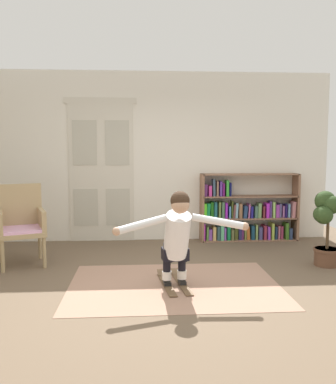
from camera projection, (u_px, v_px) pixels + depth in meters
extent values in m
plane|color=brown|center=(168.00, 289.00, 4.71)|extent=(7.20, 7.20, 0.00)
cube|color=silver|center=(158.00, 157.00, 7.13)|extent=(6.00, 0.10, 2.90)
cube|color=beige|center=(85.00, 173.00, 7.02)|extent=(0.55, 0.04, 2.35)
cube|color=#B5B19F|center=(85.00, 143.00, 6.95)|extent=(0.41, 0.01, 0.76)
cube|color=#B5B19F|center=(86.00, 207.00, 7.07)|extent=(0.41, 0.01, 0.64)
cube|color=beige|center=(118.00, 173.00, 7.06)|extent=(0.55, 0.04, 2.35)
cube|color=#B5B19F|center=(117.00, 143.00, 6.98)|extent=(0.41, 0.01, 0.76)
cube|color=#B5B19F|center=(118.00, 207.00, 7.10)|extent=(0.41, 0.01, 0.64)
cube|color=beige|center=(100.00, 100.00, 6.91)|extent=(1.22, 0.04, 0.10)
cube|color=#A27A64|center=(174.00, 285.00, 4.82)|extent=(2.46, 1.74, 0.01)
cube|color=#87614A|center=(202.00, 208.00, 7.07)|extent=(0.04, 0.30, 1.16)
cube|color=#87614A|center=(296.00, 207.00, 7.18)|extent=(0.04, 0.30, 1.16)
cube|color=#87614A|center=(248.00, 239.00, 7.19)|extent=(1.65, 0.30, 0.02)
cube|color=#87614A|center=(249.00, 218.00, 7.14)|extent=(1.65, 0.30, 0.02)
cube|color=#87614A|center=(249.00, 196.00, 7.10)|extent=(1.65, 0.30, 0.02)
cube|color=#87614A|center=(250.00, 174.00, 7.06)|extent=(1.65, 0.30, 0.02)
cube|color=#D63AD5|center=(204.00, 232.00, 7.11)|extent=(0.03, 0.18, 0.28)
cube|color=#5EA041|center=(207.00, 233.00, 7.13)|extent=(0.04, 0.19, 0.23)
cube|color=purple|center=(210.00, 234.00, 7.14)|extent=(0.06, 0.17, 0.19)
cube|color=#D6B667|center=(214.00, 233.00, 7.13)|extent=(0.05, 0.20, 0.23)
cube|color=#305155|center=(218.00, 233.00, 7.15)|extent=(0.05, 0.23, 0.24)
cube|color=#5FC388|center=(221.00, 231.00, 7.12)|extent=(0.05, 0.20, 0.29)
cube|color=#8C55CA|center=(224.00, 233.00, 7.15)|extent=(0.03, 0.19, 0.21)
cube|color=#137B43|center=(228.00, 232.00, 7.15)|extent=(0.05, 0.21, 0.27)
cube|color=brown|center=(232.00, 234.00, 7.15)|extent=(0.05, 0.21, 0.18)
cube|color=#515924|center=(236.00, 233.00, 7.18)|extent=(0.06, 0.16, 0.22)
cube|color=navy|center=(239.00, 232.00, 7.16)|extent=(0.05, 0.17, 0.24)
cube|color=#5B2658|center=(242.00, 231.00, 7.17)|extent=(0.04, 0.17, 0.29)
cube|color=olive|center=(244.00, 231.00, 7.18)|extent=(0.03, 0.19, 0.27)
cube|color=#B75E26|center=(247.00, 233.00, 7.16)|extent=(0.06, 0.15, 0.23)
cube|color=navy|center=(252.00, 232.00, 7.16)|extent=(0.06, 0.17, 0.24)
cube|color=#98C166|center=(256.00, 232.00, 7.18)|extent=(0.04, 0.14, 0.26)
cube|color=#44437B|center=(260.00, 233.00, 7.17)|extent=(0.06, 0.15, 0.22)
cube|color=maroon|center=(264.00, 232.00, 7.18)|extent=(0.05, 0.22, 0.25)
cube|color=purple|center=(267.00, 232.00, 7.20)|extent=(0.05, 0.22, 0.22)
cube|color=#9DBA47|center=(271.00, 231.00, 7.19)|extent=(0.04, 0.22, 0.29)
cube|color=navy|center=(275.00, 232.00, 7.21)|extent=(0.03, 0.16, 0.22)
cube|color=#B15E73|center=(277.00, 232.00, 7.23)|extent=(0.03, 0.22, 0.23)
cube|color=#9A3456|center=(281.00, 232.00, 7.23)|extent=(0.04, 0.16, 0.22)
cube|color=#3A6B21|center=(286.00, 230.00, 7.20)|extent=(0.06, 0.20, 0.29)
cube|color=navy|center=(289.00, 233.00, 7.21)|extent=(0.05, 0.22, 0.19)
cube|color=#4CD421|center=(205.00, 211.00, 7.06)|extent=(0.05, 0.23, 0.26)
cube|color=#168A46|center=(208.00, 211.00, 7.06)|extent=(0.07, 0.16, 0.26)
cube|color=#195C17|center=(211.00, 210.00, 7.08)|extent=(0.05, 0.18, 0.28)
cube|color=#277181|center=(215.00, 210.00, 7.10)|extent=(0.05, 0.16, 0.28)
cube|color=olive|center=(219.00, 210.00, 7.11)|extent=(0.03, 0.22, 0.28)
cube|color=#436B4D|center=(222.00, 210.00, 7.09)|extent=(0.04, 0.21, 0.28)
cube|color=purple|center=(225.00, 210.00, 7.10)|extent=(0.04, 0.21, 0.27)
cube|color=#4E8DC2|center=(229.00, 212.00, 7.10)|extent=(0.03, 0.21, 0.21)
cube|color=#546A27|center=(232.00, 209.00, 7.12)|extent=(0.03, 0.15, 0.29)
cube|color=brown|center=(234.00, 211.00, 7.10)|extent=(0.05, 0.16, 0.23)
cube|color=#83B6CE|center=(236.00, 210.00, 7.12)|extent=(0.05, 0.17, 0.26)
cube|color=#8F6747|center=(240.00, 211.00, 7.11)|extent=(0.05, 0.15, 0.25)
cube|color=navy|center=(244.00, 212.00, 7.11)|extent=(0.07, 0.21, 0.21)
cube|color=#BF5EA1|center=(248.00, 210.00, 7.14)|extent=(0.04, 0.21, 0.25)
cube|color=navy|center=(251.00, 212.00, 7.15)|extent=(0.04, 0.21, 0.20)
cube|color=#466D5F|center=(255.00, 212.00, 7.14)|extent=(0.05, 0.19, 0.21)
cube|color=#719F65|center=(259.00, 210.00, 7.13)|extent=(0.06, 0.15, 0.26)
cube|color=maroon|center=(263.00, 212.00, 7.13)|extent=(0.03, 0.19, 0.20)
cube|color=#BC2AD1|center=(266.00, 210.00, 7.15)|extent=(0.05, 0.19, 0.26)
cube|color=#6A46A8|center=(270.00, 209.00, 7.17)|extent=(0.03, 0.15, 0.28)
cube|color=#96CF67|center=(273.00, 210.00, 7.14)|extent=(0.04, 0.16, 0.28)
cube|color=purple|center=(276.00, 211.00, 7.16)|extent=(0.06, 0.15, 0.22)
cube|color=#504C80|center=(279.00, 210.00, 7.18)|extent=(0.03, 0.17, 0.24)
cube|color=#9F609E|center=(282.00, 211.00, 7.19)|extent=(0.03, 0.17, 0.20)
cube|color=#1F1255|center=(285.00, 210.00, 7.18)|extent=(0.04, 0.17, 0.23)
cube|color=#6DA5D3|center=(288.00, 210.00, 7.20)|extent=(0.04, 0.17, 0.24)
cube|color=#BF7A81|center=(292.00, 209.00, 7.17)|extent=(0.07, 0.18, 0.28)
cube|color=#58255F|center=(205.00, 190.00, 7.05)|extent=(0.06, 0.22, 0.21)
cube|color=#CD3791|center=(210.00, 191.00, 7.06)|extent=(0.05, 0.17, 0.18)
cube|color=#395369|center=(213.00, 188.00, 7.06)|extent=(0.05, 0.16, 0.29)
cube|color=#946F5E|center=(217.00, 188.00, 7.07)|extent=(0.03, 0.18, 0.26)
cube|color=#5C369C|center=(220.00, 189.00, 7.07)|extent=(0.04, 0.19, 0.25)
cube|color=#621564|center=(223.00, 189.00, 7.07)|extent=(0.04, 0.21, 0.22)
cube|color=green|center=(227.00, 188.00, 7.05)|extent=(0.04, 0.18, 0.27)
cube|color=#0F1255|center=(230.00, 189.00, 7.08)|extent=(0.03, 0.16, 0.23)
cylinder|color=tan|center=(3.00, 257.00, 5.30)|extent=(0.06, 0.06, 0.42)
cylinder|color=tan|center=(44.00, 253.00, 5.50)|extent=(0.06, 0.06, 0.42)
cylinder|color=tan|center=(1.00, 248.00, 5.77)|extent=(0.06, 0.06, 0.42)
cylinder|color=tan|center=(40.00, 244.00, 5.98)|extent=(0.06, 0.06, 0.42)
cube|color=tan|center=(22.00, 233.00, 5.61)|extent=(0.77, 0.77, 0.06)
cube|color=#E2A9D5|center=(22.00, 229.00, 5.60)|extent=(0.69, 0.69, 0.04)
cube|color=tan|center=(19.00, 205.00, 5.82)|extent=(0.59, 0.26, 0.60)
cube|color=tan|center=(0.00, 222.00, 5.48)|extent=(0.24, 0.55, 0.28)
cube|color=tan|center=(42.00, 219.00, 5.70)|extent=(0.24, 0.55, 0.28)
cylinder|color=brown|center=(327.00, 257.00, 5.63)|extent=(0.32, 0.32, 0.24)
cylinder|color=brown|center=(327.00, 250.00, 5.62)|extent=(0.35, 0.35, 0.04)
cylinder|color=#4C3823|center=(327.00, 235.00, 5.60)|extent=(0.04, 0.04, 0.36)
sphere|color=#2A411D|center=(325.00, 201.00, 5.60)|extent=(0.28, 0.28, 0.28)
sphere|color=#2A411D|center=(322.00, 214.00, 5.57)|extent=(0.23, 0.23, 0.23)
sphere|color=#2A411D|center=(323.00, 214.00, 5.61)|extent=(0.22, 0.22, 0.22)
sphere|color=#2A411D|center=(324.00, 215.00, 5.49)|extent=(0.24, 0.24, 0.24)
sphere|color=#2A411D|center=(332.00, 205.00, 5.52)|extent=(0.25, 0.25, 0.25)
cube|color=brown|center=(167.00, 285.00, 4.80)|extent=(0.19, 0.81, 0.01)
cube|color=brown|center=(161.00, 273.00, 5.16)|extent=(0.10, 0.12, 0.06)
cube|color=black|center=(167.00, 283.00, 4.78)|extent=(0.10, 0.13, 0.04)
cube|color=brown|center=(182.00, 284.00, 4.84)|extent=(0.19, 0.81, 0.01)
cube|color=brown|center=(175.00, 272.00, 5.20)|extent=(0.10, 0.12, 0.06)
cube|color=black|center=(182.00, 282.00, 4.81)|extent=(0.10, 0.13, 0.04)
cylinder|color=white|center=(167.00, 275.00, 4.79)|extent=(0.12, 0.12, 0.10)
cylinder|color=black|center=(167.00, 259.00, 4.77)|extent=(0.10, 0.10, 0.30)
cylinder|color=black|center=(167.00, 253.00, 4.72)|extent=(0.12, 0.12, 0.22)
cylinder|color=white|center=(182.00, 274.00, 4.82)|extent=(0.12, 0.12, 0.10)
cylinder|color=black|center=(182.00, 258.00, 4.80)|extent=(0.10, 0.10, 0.30)
cylinder|color=black|center=(183.00, 252.00, 4.75)|extent=(0.12, 0.12, 0.22)
cube|color=black|center=(175.00, 254.00, 4.74)|extent=(0.32, 0.22, 0.14)
cylinder|color=silver|center=(177.00, 235.00, 4.61)|extent=(0.33, 0.49, 0.59)
sphere|color=tan|center=(180.00, 204.00, 4.42)|extent=(0.22, 0.22, 0.20)
sphere|color=#382619|center=(180.00, 201.00, 4.42)|extent=(0.23, 0.23, 0.21)
cylinder|color=silver|center=(142.00, 224.00, 4.33)|extent=(0.56, 0.32, 0.17)
sphere|color=tan|center=(117.00, 231.00, 4.20)|extent=(0.10, 0.10, 0.09)
cylinder|color=silver|center=(218.00, 222.00, 4.49)|extent=(0.59, 0.19, 0.17)
sphere|color=tan|center=(245.00, 226.00, 4.46)|extent=(0.10, 0.10, 0.09)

